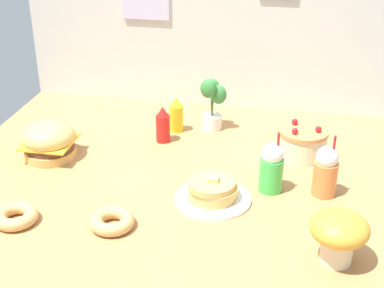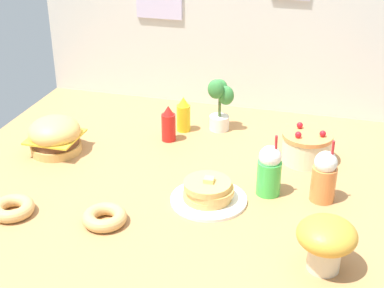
{
  "view_description": "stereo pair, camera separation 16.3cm",
  "coord_description": "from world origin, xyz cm",
  "views": [
    {
      "loc": [
        42.62,
        -188.3,
        115.51
      ],
      "look_at": [
        4.34,
        10.49,
        13.86
      ],
      "focal_mm": 52.49,
      "sensor_mm": 36.0,
      "label": 1
    },
    {
      "loc": [
        58.47,
        -184.58,
        115.51
      ],
      "look_at": [
        4.34,
        10.49,
        13.86
      ],
      "focal_mm": 52.49,
      "sensor_mm": 36.0,
      "label": 2
    }
  ],
  "objects": [
    {
      "name": "layer_cake",
      "position": [
        48.57,
        34.8,
        6.6
      ],
      "size": [
        21.49,
        21.49,
        15.67
      ],
      "color": "beige",
      "rests_on": "ground_plane"
    },
    {
      "name": "cream_soda_cup",
      "position": [
        36.95,
        3.79,
        10.11
      ],
      "size": [
        9.47,
        9.47,
        25.81
      ],
      "color": "green",
      "rests_on": "ground_plane"
    },
    {
      "name": "back_wall",
      "position": [
        -0.07,
        87.21,
        52.59
      ],
      "size": [
        194.13,
        4.2,
        104.8
      ],
      "color": "beige",
      "rests_on": "ground_plane"
    },
    {
      "name": "mushroom_stool",
      "position": [
        60.67,
        -36.78,
        11.18
      ],
      "size": [
        18.94,
        18.94,
        18.08
      ],
      "color": "beige",
      "rests_on": "ground_plane"
    },
    {
      "name": "ground_plane",
      "position": [
        0.0,
        0.0,
        -1.0
      ],
      "size": [
        194.13,
        175.5,
        2.0
      ],
      "primitive_type": "cube",
      "color": "#B27F4C"
    },
    {
      "name": "burger",
      "position": [
        -59.42,
        13.84,
        7.82
      ],
      "size": [
        22.83,
        22.83,
        16.46
      ],
      "color": "#DBA859",
      "rests_on": "ground_plane"
    },
    {
      "name": "pancake_stack",
      "position": [
        15.9,
        -7.95,
        3.59
      ],
      "size": [
        29.27,
        29.27,
        10.24
      ],
      "color": "white",
      "rests_on": "ground_plane"
    },
    {
      "name": "mustard_bottle",
      "position": [
        -10.91,
        50.29,
        7.97
      ],
      "size": [
        6.54,
        6.54,
        17.22
      ],
      "color": "yellow",
      "rests_on": "ground_plane"
    },
    {
      "name": "potted_plant",
      "position": [
        5.5,
        56.06,
        14.03
      ],
      "size": [
        12.13,
        10.74,
        26.26
      ],
      "color": "white",
      "rests_on": "ground_plane"
    },
    {
      "name": "donut_pink_glaze",
      "position": [
        -51.11,
        -35.7,
        2.56
      ],
      "size": [
        16.01,
        16.01,
        4.82
      ],
      "color": "tan",
      "rests_on": "ground_plane"
    },
    {
      "name": "orange_float_cup",
      "position": [
        57.52,
        4.75,
        10.11
      ],
      "size": [
        9.47,
        9.47,
        25.82
      ],
      "color": "orange",
      "rests_on": "ground_plane"
    },
    {
      "name": "donut_chocolate",
      "position": [
        -16.21,
        -32.1,
        2.56
      ],
      "size": [
        16.01,
        16.01,
        4.82
      ],
      "color": "tan",
      "rests_on": "ground_plane"
    },
    {
      "name": "ketchup_bottle",
      "position": [
        -14.59,
        38.3,
        7.97
      ],
      "size": [
        6.54,
        6.54,
        17.22
      ],
      "color": "red",
      "rests_on": "ground_plane"
    }
  ]
}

